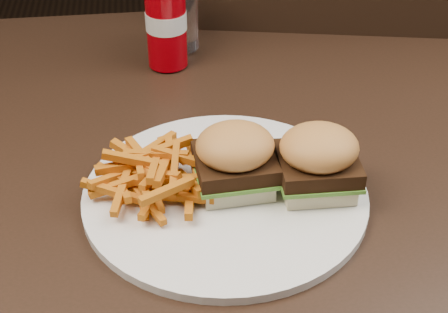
{
  "coord_description": "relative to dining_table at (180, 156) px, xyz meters",
  "views": [
    {
      "loc": [
        -0.03,
        -0.7,
        1.23
      ],
      "look_at": [
        0.04,
        -0.1,
        0.8
      ],
      "focal_mm": 55.0,
      "sensor_mm": 36.0,
      "label": 1
    }
  ],
  "objects": [
    {
      "name": "dining_table",
      "position": [
        0.0,
        0.0,
        0.0
      ],
      "size": [
        1.2,
        0.8,
        0.04
      ],
      "primitive_type": "cube",
      "color": "black",
      "rests_on": "ground"
    },
    {
      "name": "chair_far",
      "position": [
        0.31,
        0.5,
        -0.3
      ],
      "size": [
        0.56,
        0.56,
        0.05
      ],
      "primitive_type": "cube",
      "rotation": [
        0.0,
        0.0,
        2.94
      ],
      "color": "black",
      "rests_on": "ground"
    },
    {
      "name": "plate",
      "position": [
        0.04,
        -0.11,
        0.03
      ],
      "size": [
        0.31,
        0.31,
        0.01
      ],
      "primitive_type": "cylinder",
      "color": "white",
      "rests_on": "dining_table"
    },
    {
      "name": "sandwich_half_a",
      "position": [
        0.05,
        -0.11,
        0.04
      ],
      "size": [
        0.08,
        0.08,
        0.02
      ],
      "primitive_type": "cube",
      "rotation": [
        0.0,
        0.0,
        0.07
      ],
      "color": "beige",
      "rests_on": "plate"
    },
    {
      "name": "sandwich_half_b",
      "position": [
        0.14,
        -0.12,
        0.04
      ],
      "size": [
        0.08,
        0.07,
        0.02
      ],
      "primitive_type": "cube",
      "rotation": [
        0.0,
        0.0,
        -0.02
      ],
      "color": "beige",
      "rests_on": "plate"
    },
    {
      "name": "fries_pile",
      "position": [
        -0.04,
        -0.1,
        0.05
      ],
      "size": [
        0.14,
        0.14,
        0.05
      ],
      "primitive_type": null,
      "rotation": [
        0.0,
        0.0,
        0.3
      ],
      "color": "#B74607",
      "rests_on": "plate"
    },
    {
      "name": "ketchup_bottle",
      "position": [
        -0.0,
        0.2,
        0.08
      ],
      "size": [
        0.07,
        0.07,
        0.11
      ],
      "primitive_type": "cylinder",
      "rotation": [
        0.0,
        0.0,
        -0.24
      ],
      "color": "#990008",
      "rests_on": "dining_table"
    },
    {
      "name": "tumbler",
      "position": [
        0.02,
        0.25,
        0.08
      ],
      "size": [
        0.07,
        0.07,
        0.1
      ],
      "primitive_type": "cylinder",
      "rotation": [
        0.0,
        0.0,
        -0.09
      ],
      "color": "white",
      "rests_on": "dining_table"
    }
  ]
}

